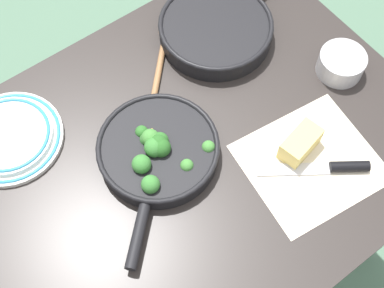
{
  "coord_description": "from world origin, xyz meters",
  "views": [
    {
      "loc": [
        -0.33,
        -0.44,
        1.8
      ],
      "look_at": [
        0.0,
        0.0,
        0.76
      ],
      "focal_mm": 50.0,
      "sensor_mm": 36.0,
      "label": 1
    }
  ],
  "objects_px": {
    "grater_knife": "(329,168)",
    "cheese_block": "(300,144)",
    "skillet_broccoli": "(158,151)",
    "wooden_spoon": "(160,65)",
    "skillet_eggs": "(216,29)",
    "dinner_plate_stack": "(9,137)",
    "prep_bowl_steel": "(341,64)"
  },
  "relations": [
    {
      "from": "skillet_broccoli",
      "to": "prep_bowl_steel",
      "type": "height_order",
      "value": "skillet_broccoli"
    },
    {
      "from": "wooden_spoon",
      "to": "prep_bowl_steel",
      "type": "height_order",
      "value": "prep_bowl_steel"
    },
    {
      "from": "cheese_block",
      "to": "prep_bowl_steel",
      "type": "height_order",
      "value": "same"
    },
    {
      "from": "skillet_broccoli",
      "to": "wooden_spoon",
      "type": "height_order",
      "value": "skillet_broccoli"
    },
    {
      "from": "cheese_block",
      "to": "prep_bowl_steel",
      "type": "bearing_deg",
      "value": 24.72
    },
    {
      "from": "skillet_broccoli",
      "to": "cheese_block",
      "type": "distance_m",
      "value": 0.31
    },
    {
      "from": "grater_knife",
      "to": "dinner_plate_stack",
      "type": "height_order",
      "value": "dinner_plate_stack"
    },
    {
      "from": "wooden_spoon",
      "to": "prep_bowl_steel",
      "type": "bearing_deg",
      "value": -84.1
    },
    {
      "from": "skillet_broccoli",
      "to": "dinner_plate_stack",
      "type": "relative_size",
      "value": 1.41
    },
    {
      "from": "dinner_plate_stack",
      "to": "skillet_broccoli",
      "type": "bearing_deg",
      "value": -43.92
    },
    {
      "from": "grater_knife",
      "to": "cheese_block",
      "type": "xyz_separation_m",
      "value": [
        -0.02,
        0.08,
        0.02
      ]
    },
    {
      "from": "skillet_eggs",
      "to": "wooden_spoon",
      "type": "distance_m",
      "value": 0.17
    },
    {
      "from": "wooden_spoon",
      "to": "prep_bowl_steel",
      "type": "xyz_separation_m",
      "value": [
        0.34,
        -0.27,
        0.02
      ]
    },
    {
      "from": "grater_knife",
      "to": "prep_bowl_steel",
      "type": "relative_size",
      "value": 1.92
    },
    {
      "from": "wooden_spoon",
      "to": "cheese_block",
      "type": "bearing_deg",
      "value": -118.41
    },
    {
      "from": "wooden_spoon",
      "to": "grater_knife",
      "type": "relative_size",
      "value": 1.35
    },
    {
      "from": "prep_bowl_steel",
      "to": "skillet_broccoli",
      "type": "bearing_deg",
      "value": 171.82
    },
    {
      "from": "skillet_eggs",
      "to": "grater_knife",
      "type": "relative_size",
      "value": 1.98
    },
    {
      "from": "skillet_eggs",
      "to": "dinner_plate_stack",
      "type": "distance_m",
      "value": 0.56
    },
    {
      "from": "skillet_eggs",
      "to": "wooden_spoon",
      "type": "relative_size",
      "value": 1.46
    },
    {
      "from": "cheese_block",
      "to": "wooden_spoon",
      "type": "bearing_deg",
      "value": 107.78
    },
    {
      "from": "skillet_broccoli",
      "to": "dinner_plate_stack",
      "type": "xyz_separation_m",
      "value": [
        -0.24,
        0.23,
        -0.01
      ]
    },
    {
      "from": "dinner_plate_stack",
      "to": "skillet_eggs",
      "type": "bearing_deg",
      "value": -4.37
    },
    {
      "from": "skillet_eggs",
      "to": "prep_bowl_steel",
      "type": "relative_size",
      "value": 3.81
    },
    {
      "from": "grater_knife",
      "to": "cheese_block",
      "type": "relative_size",
      "value": 2.02
    },
    {
      "from": "dinner_plate_stack",
      "to": "wooden_spoon",
      "type": "bearing_deg",
      "value": -5.56
    },
    {
      "from": "skillet_eggs",
      "to": "cheese_block",
      "type": "bearing_deg",
      "value": -109.98
    },
    {
      "from": "skillet_eggs",
      "to": "dinner_plate_stack",
      "type": "bearing_deg",
      "value": 163.59
    },
    {
      "from": "skillet_broccoli",
      "to": "grater_knife",
      "type": "distance_m",
      "value": 0.38
    },
    {
      "from": "dinner_plate_stack",
      "to": "prep_bowl_steel",
      "type": "xyz_separation_m",
      "value": [
        0.73,
        -0.3,
        0.01
      ]
    },
    {
      "from": "wooden_spoon",
      "to": "cheese_block",
      "type": "xyz_separation_m",
      "value": [
        0.12,
        -0.37,
        0.02
      ]
    },
    {
      "from": "skillet_eggs",
      "to": "wooden_spoon",
      "type": "bearing_deg",
      "value": 166.32
    }
  ]
}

